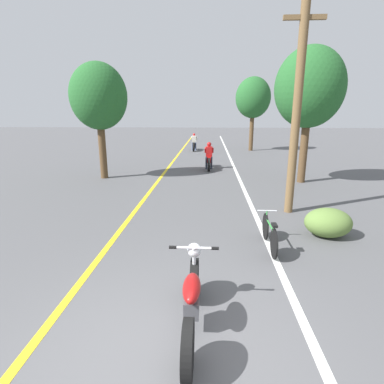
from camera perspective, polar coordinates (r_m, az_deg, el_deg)
The scene contains 12 objects.
ground_plane at distance 4.20m, azimuth -5.59°, elevation -28.68°, with size 120.00×120.00×0.00m, color #515154.
lane_stripe_center at distance 15.92m, azimuth -4.81°, elevation 4.32°, with size 0.14×48.00×0.01m, color yellow.
lane_stripe_edge at distance 15.82m, azimuth 8.27°, elevation 4.15°, with size 0.14×48.00×0.01m, color white.
utility_pole at distance 9.07m, azimuth 19.36°, elevation 14.88°, with size 1.10×0.24×5.87m.
roadside_tree_right_near at distance 13.50m, azimuth 21.47°, elevation 17.89°, with size 2.76×2.49×5.46m.
roadside_tree_right_far at distance 24.39m, azimuth 11.56°, elevation 17.12°, with size 2.66×2.40×5.56m.
roadside_tree_left at distance 14.08m, azimuth -17.37°, elevation 16.85°, with size 2.46×2.22×5.00m.
roadside_bush at distance 7.89m, azimuth 24.48°, elevation -5.32°, with size 1.10×0.88×0.70m.
motorcycle_foreground at distance 4.31m, azimuth -0.02°, elevation -19.71°, with size 0.74×2.13×0.99m.
motorcycle_rider_lead at distance 16.00m, azimuth 3.25°, elevation 6.34°, with size 0.50×2.10×1.41m.
motorcycle_rider_far at distance 24.10m, azimuth 0.39°, elevation 9.14°, with size 0.50×2.09×1.35m.
bicycle_parked at distance 6.81m, azimuth 14.56°, elevation -7.63°, with size 0.44×1.59×0.73m.
Camera 1 is at (0.53, -3.00, 2.88)m, focal length 28.00 mm.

